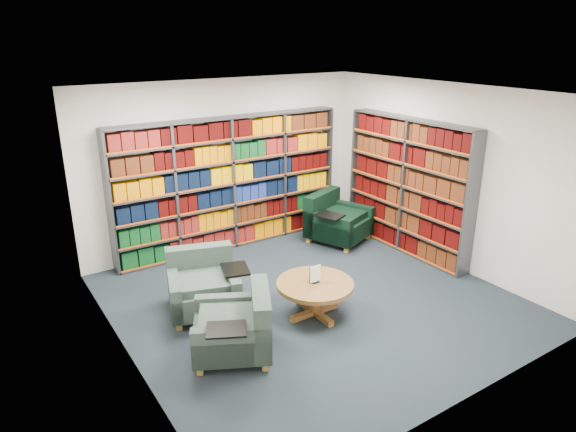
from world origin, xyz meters
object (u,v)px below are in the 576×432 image
chair_teal_front (239,329)px  coffee_table (315,289)px  chair_teal_left (203,287)px  chair_green_right (334,222)px

chair_teal_front → coffee_table: (1.21, 0.21, 0.06)m
chair_teal_left → coffee_table: 1.48m
chair_green_right → coffee_table: (-1.82, -1.90, 0.04)m
chair_teal_left → chair_teal_front: (-0.08, -1.16, -0.01)m
chair_teal_left → coffee_table: bearing=-40.0°
chair_green_right → chair_teal_front: 3.69m
chair_teal_left → chair_teal_front: size_ratio=1.00×
chair_green_right → chair_teal_front: bearing=-145.1°
chair_teal_left → coffee_table: size_ratio=1.16×
chair_teal_front → chair_teal_left: bearing=86.2°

